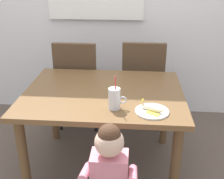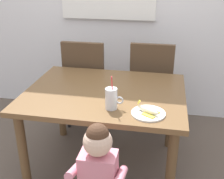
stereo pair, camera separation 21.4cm
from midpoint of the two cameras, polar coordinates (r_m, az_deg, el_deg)
name	(u,v)px [view 2 (the right image)]	position (r m, az deg, el deg)	size (l,w,h in m)	color
ground_plane	(106,165)	(2.64, 1.14, -14.83)	(24.00, 24.00, 0.00)	brown
dining_table	(105,102)	(2.30, 1.27, -2.56)	(1.25, 0.98, 0.72)	brown
dining_chair_left	(87,79)	(3.00, -3.03, 2.11)	(0.44, 0.45, 0.96)	#4C3826
dining_chair_right	(151,81)	(2.98, 9.88, 1.65)	(0.44, 0.44, 0.96)	#4C3826
toddler_standing	(98,170)	(1.76, 0.86, -15.88)	(0.33, 0.24, 0.84)	#3F4760
milk_cup	(111,100)	(1.96, 3.01, -2.12)	(0.13, 0.08, 0.25)	silver
snack_plate	(148,113)	(1.94, 10.40, -4.78)	(0.23, 0.23, 0.01)	white
peeled_banana	(148,110)	(1.93, 10.36, -4.17)	(0.17, 0.15, 0.07)	#F4EAC6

